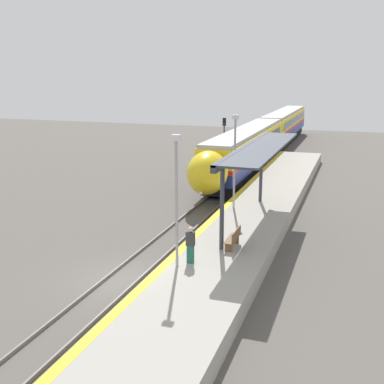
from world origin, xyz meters
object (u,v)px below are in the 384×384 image
object	(u,v)px
train	(267,136)
person_waiting	(190,245)
railway_signal	(224,139)
lamppost_mid	(235,156)
lamppost_near	(177,193)
platform_bench	(234,238)

from	to	relation	value
train	person_waiting	distance (m)	32.39
train	railway_signal	xyz separation A→B (m)	(-2.33, -8.42, 0.63)
lamppost_mid	person_waiting	bearing A→B (deg)	-87.37
train	person_waiting	world-z (taller)	train
train	lamppost_near	world-z (taller)	lamppost_near
platform_bench	person_waiting	distance (m)	2.74
person_waiting	railway_signal	bearing A→B (deg)	102.21
person_waiting	lamppost_near	size ratio (longest dim) A/B	0.29
platform_bench	lamppost_near	distance (m)	4.31
train	platform_bench	world-z (taller)	train
train	person_waiting	size ratio (longest dim) A/B	28.29
lamppost_near	lamppost_mid	world-z (taller)	same
platform_bench	lamppost_near	world-z (taller)	lamppost_near
lamppost_near	person_waiting	bearing A→B (deg)	51.23
train	railway_signal	world-z (taller)	railway_signal
lamppost_near	lamppost_mid	distance (m)	9.51
train	lamppost_near	size ratio (longest dim) A/B	8.19
platform_bench	person_waiting	size ratio (longest dim) A/B	0.99
person_waiting	lamppost_mid	size ratio (longest dim) A/B	0.29
platform_bench	lamppost_mid	world-z (taller)	lamppost_mid
platform_bench	person_waiting	world-z (taller)	person_waiting
person_waiting	lamppost_mid	bearing A→B (deg)	92.63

